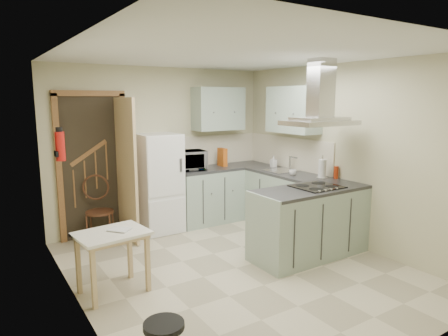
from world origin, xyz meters
TOP-DOWN VIEW (x-y plane):
  - floor at (0.00, 0.00)m, footprint 4.20×4.20m
  - ceiling at (0.00, 0.00)m, footprint 4.20×4.20m
  - back_wall at (0.00, 2.10)m, footprint 3.60×0.00m
  - left_wall at (-1.80, 0.00)m, footprint 0.00×4.20m
  - right_wall at (1.80, 0.00)m, footprint 0.00×4.20m
  - doorway at (-1.10, 2.07)m, footprint 1.10×0.12m
  - fridge at (-0.20, 1.80)m, footprint 0.60×0.60m
  - counter_back at (0.66, 1.80)m, footprint 1.08×0.60m
  - counter_right at (1.50, 1.12)m, footprint 0.60×1.95m
  - splashback at (0.96, 2.09)m, footprint 1.68×0.02m
  - wall_cabinet_back at (0.95, 1.93)m, footprint 0.85×0.35m
  - wall_cabinet_right at (1.62, 0.85)m, footprint 0.35×0.90m
  - peninsula at (1.02, -0.18)m, footprint 1.55×0.65m
  - hob at (1.12, -0.18)m, footprint 0.58×0.50m
  - extractor_hood at (1.12, -0.18)m, footprint 0.90×0.55m
  - sink at (1.50, 0.95)m, footprint 0.45×0.40m
  - fire_extinguisher at (-1.74, 0.90)m, footprint 0.10×0.10m
  - drop_leaf_table at (-1.43, 0.20)m, footprint 0.76×0.61m
  - bentwood_chair at (-1.11, 1.81)m, footprint 0.51×0.51m
  - microwave at (0.29, 1.81)m, footprint 0.61×0.46m
  - kettle at (1.04, 1.93)m, footprint 0.20×0.20m
  - cereal_box at (0.97, 1.84)m, footprint 0.08×0.20m
  - soap_bottle at (1.62, 1.28)m, footprint 0.10×0.10m
  - paper_towel at (1.61, 0.20)m, footprint 0.14×0.14m
  - cup at (1.40, 0.58)m, footprint 0.12×0.12m
  - red_bottle at (1.75, 0.07)m, footprint 0.06×0.06m
  - book at (-1.40, 0.16)m, footprint 0.26×0.27m

SIDE VIEW (x-z plane):
  - floor at x=0.00m, z-range 0.00..0.00m
  - drop_leaf_table at x=-1.43m, z-range 0.00..0.66m
  - bentwood_chair at x=-1.11m, z-range 0.00..0.86m
  - counter_back at x=0.66m, z-range 0.00..0.90m
  - counter_right at x=1.50m, z-range 0.00..0.90m
  - peninsula at x=1.02m, z-range 0.00..0.90m
  - book at x=-1.40m, z-range 0.66..0.76m
  - fridge at x=-0.20m, z-range 0.00..1.50m
  - sink at x=1.50m, z-range 0.90..0.91m
  - hob at x=1.12m, z-range 0.90..0.91m
  - cup at x=1.40m, z-range 0.90..0.98m
  - red_bottle at x=1.75m, z-range 0.90..1.08m
  - soap_bottle at x=1.62m, z-range 0.90..1.09m
  - kettle at x=1.04m, z-range 0.90..1.15m
  - paper_towel at x=1.61m, z-range 0.90..1.18m
  - doorway at x=-1.10m, z-range 0.00..2.10m
  - cereal_box at x=0.97m, z-range 0.90..1.20m
  - microwave at x=0.29m, z-range 0.90..1.21m
  - splashback at x=0.96m, z-range 0.90..1.40m
  - back_wall at x=0.00m, z-range -0.55..3.05m
  - left_wall at x=-1.80m, z-range -0.85..3.35m
  - right_wall at x=1.80m, z-range -0.85..3.35m
  - fire_extinguisher at x=-1.74m, z-range 1.34..1.66m
  - extractor_hood at x=1.12m, z-range 1.67..1.77m
  - wall_cabinet_back at x=0.95m, z-range 1.50..2.20m
  - wall_cabinet_right at x=1.62m, z-range 1.50..2.20m
  - ceiling at x=0.00m, z-range 2.50..2.50m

